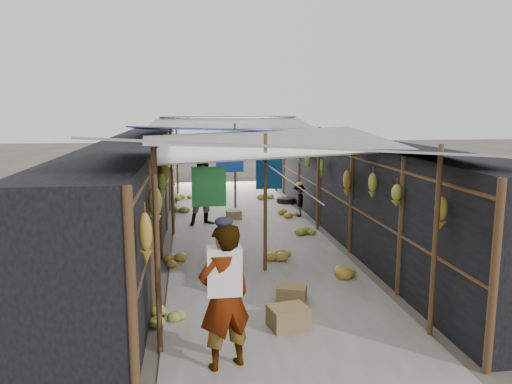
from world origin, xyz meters
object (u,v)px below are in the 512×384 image
shopper_blue (205,192)px  vendor_seated (299,201)px  black_basin (286,201)px  vendor_elderly (225,297)px  crate_near (288,318)px

shopper_blue → vendor_seated: shopper_blue is taller
black_basin → vendor_elderly: 10.49m
crate_near → shopper_blue: bearing=86.1°
vendor_elderly → shopper_blue: vendor_elderly is taller
crate_near → shopper_blue: 6.55m
vendor_elderly → black_basin: bearing=-126.4°
crate_near → black_basin: size_ratio=0.90×
vendor_elderly → shopper_blue: 7.40m
shopper_blue → vendor_seated: (2.66, 0.63, -0.41)m
black_basin → vendor_elderly: vendor_elderly is taller
crate_near → black_basin: (1.76, 9.15, -0.07)m
vendor_elderly → shopper_blue: (0.02, 7.40, -0.00)m
crate_near → vendor_seated: 7.29m
crate_near → vendor_seated: size_ratio=0.56×
black_basin → vendor_elderly: size_ratio=0.33×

